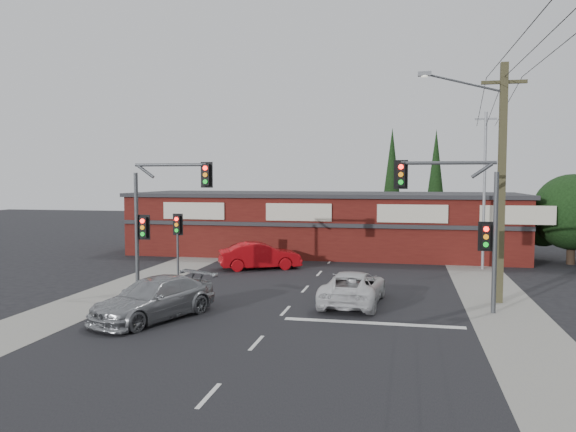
% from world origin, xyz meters
% --- Properties ---
extents(ground, '(120.00, 120.00, 0.00)m').
position_xyz_m(ground, '(0.00, 0.00, 0.00)').
color(ground, black).
rests_on(ground, ground).
extents(road_strip, '(14.00, 70.00, 0.01)m').
position_xyz_m(road_strip, '(0.00, 5.00, 0.01)').
color(road_strip, black).
rests_on(road_strip, ground).
extents(verge_left, '(3.00, 70.00, 0.02)m').
position_xyz_m(verge_left, '(-8.50, 5.00, 0.01)').
color(verge_left, gray).
rests_on(verge_left, ground).
extents(verge_right, '(3.00, 70.00, 0.02)m').
position_xyz_m(verge_right, '(8.50, 5.00, 0.01)').
color(verge_right, gray).
rests_on(verge_right, ground).
extents(stop_line, '(6.50, 0.35, 0.01)m').
position_xyz_m(stop_line, '(3.50, -1.50, 0.01)').
color(stop_line, silver).
rests_on(stop_line, ground).
extents(white_suv, '(2.60, 5.09, 1.38)m').
position_xyz_m(white_suv, '(2.50, 1.54, 0.69)').
color(white_suv, silver).
rests_on(white_suv, ground).
extents(silver_suv, '(3.93, 5.67, 1.52)m').
position_xyz_m(silver_suv, '(-4.55, -2.53, 0.76)').
color(silver_suv, gray).
rests_on(silver_suv, ground).
extents(red_sedan, '(4.93, 3.45, 1.54)m').
position_xyz_m(red_sedan, '(-3.59, 9.40, 0.77)').
color(red_sedan, '#B10A10').
rests_on(red_sedan, ground).
extents(lane_dashes, '(0.12, 41.43, 0.01)m').
position_xyz_m(lane_dashes, '(0.00, 1.91, 0.01)').
color(lane_dashes, silver).
rests_on(lane_dashes, ground).
extents(shop_building, '(27.30, 8.40, 4.22)m').
position_xyz_m(shop_building, '(-0.99, 16.99, 2.13)').
color(shop_building, '#49120E').
rests_on(shop_building, ground).
extents(tree_cluster, '(5.90, 5.10, 5.50)m').
position_xyz_m(tree_cluster, '(14.69, 15.44, 2.90)').
color(tree_cluster, '#2D2116').
rests_on(tree_cluster, ground).
extents(conifer_near, '(1.80, 1.80, 9.25)m').
position_xyz_m(conifer_near, '(3.50, 24.00, 5.48)').
color(conifer_near, '#2D2116').
rests_on(conifer_near, ground).
extents(conifer_far, '(1.80, 1.80, 9.25)m').
position_xyz_m(conifer_far, '(7.00, 26.00, 5.48)').
color(conifer_far, '#2D2116').
rests_on(conifer_far, ground).
extents(traffic_mast_left, '(3.77, 0.27, 5.97)m').
position_xyz_m(traffic_mast_left, '(-6.43, 2.00, 3.93)').
color(traffic_mast_left, '#47494C').
rests_on(traffic_mast_left, ground).
extents(traffic_mast_right, '(3.96, 0.27, 5.97)m').
position_xyz_m(traffic_mast_right, '(6.86, 1.00, 3.95)').
color(traffic_mast_right, '#47494C').
rests_on(traffic_mast_right, ground).
extents(pedestal_signal, '(0.55, 0.27, 3.38)m').
position_xyz_m(pedestal_signal, '(-7.20, 6.01, 2.41)').
color(pedestal_signal, '#47494C').
rests_on(pedestal_signal, ground).
extents(utility_pole, '(4.38, 0.59, 10.00)m').
position_xyz_m(utility_pole, '(8.36, 2.99, 5.40)').
color(utility_pole, '#4C462A').
rests_on(utility_pole, ground).
extents(steel_pole, '(1.20, 0.16, 9.00)m').
position_xyz_m(steel_pole, '(9.00, 12.00, 4.70)').
color(steel_pole, gray).
rests_on(steel_pole, ground).
extents(power_lines, '(2.01, 29.00, 1.22)m').
position_xyz_m(power_lines, '(8.47, -2.47, 9.04)').
color(power_lines, black).
rests_on(power_lines, ground).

